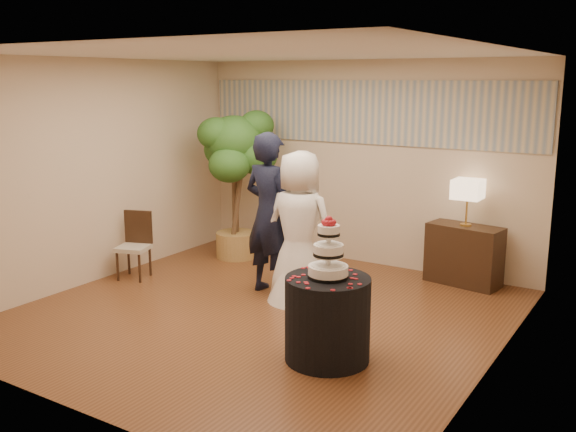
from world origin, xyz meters
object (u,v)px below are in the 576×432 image
Objects in this scene: wedding_cake at (328,247)px; console at (464,255)px; cake_table at (327,319)px; ficus_tree at (235,184)px; bride at (299,227)px; side_chair at (133,246)px; groom at (270,214)px; table_lamp at (467,203)px.

console is (0.38, 2.88, -0.70)m from wedding_cake.
ficus_tree is at bearing 139.96° from cake_table.
ficus_tree is at bearing -161.66° from console.
bride is 2.34m from side_chair.
cake_table is 0.87× the size of console.
bride is at bearing 179.98° from groom.
wedding_cake is at bearing -40.04° from ficus_tree.
groom reaches higher than console.
bride is 1.70m from cake_table.
wedding_cake is 0.63× the size of console.
side_chair is at bearing 165.94° from cake_table.
wedding_cake is 0.26× the size of ficus_tree.
groom is at bearing -3.70° from side_chair.
console is at bearing 10.41° from side_chair.
side_chair is (-0.52, -1.52, -0.65)m from ficus_tree.
side_chair is (-3.31, 0.83, 0.04)m from cake_table.
groom is 3.36× the size of table_lamp.
groom reaches higher than table_lamp.
groom is 0.47m from bride.
console is (1.43, 1.63, -0.50)m from bride.
cake_table is at bearing 126.56° from bride.
table_lamp is (1.43, 1.63, 0.17)m from bride.
bride is 3.09× the size of wedding_cake.
wedding_cake is (1.06, -1.25, 0.19)m from bride.
side_chair is at bearing -142.10° from console.
side_chair is (-1.80, -0.48, -0.54)m from groom.
console is at bearing 82.53° from cake_table.
console is (1.89, 1.57, -0.60)m from groom.
table_lamp is (1.89, 1.57, 0.07)m from groom.
side_chair is (-3.31, 0.83, -0.64)m from wedding_cake.
cake_table is at bearing -97.47° from table_lamp.
groom is 2.53m from console.
groom is 0.90× the size of ficus_tree.
bride is 2.03× the size of side_chair.
wedding_cake is (0.00, 0.00, 0.68)m from cake_table.
console is at bearing -132.14° from groom.
ficus_tree reaches higher than groom.
bride is at bearing -32.40° from ficus_tree.
wedding_cake reaches higher than side_chair.
bride is 0.82× the size of ficus_tree.
groom is 1.66m from ficus_tree.
wedding_cake is (1.51, -1.31, 0.10)m from groom.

